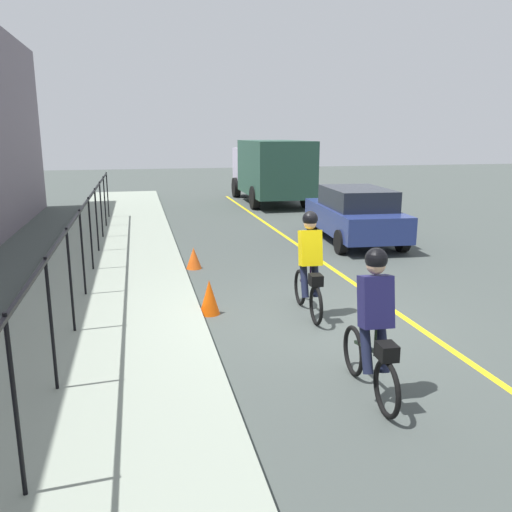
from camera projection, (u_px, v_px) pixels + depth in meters
The scene contains 10 objects.
ground_plane at pixel (312, 321), 8.78m from camera, with size 80.00×80.00×0.00m, color #444B47.
lane_line_centre at pixel (399, 314), 9.13m from camera, with size 36.00×0.12×0.01m, color yellow.
sidewalk at pixel (102, 334), 8.03m from camera, with size 40.00×3.20×0.15m, color #929D8C.
iron_fence at pixel (75, 242), 8.61m from camera, with size 21.00×0.04×1.60m.
cyclist_lead at pixel (310, 265), 8.87m from camera, with size 1.71×0.38×1.83m.
cyclist_follow at pixel (374, 325), 6.08m from camera, with size 1.71×0.38×1.83m.
patrol_sedan at pixel (355, 214), 15.04m from camera, with size 4.52×2.17×1.58m.
box_truck_background at pixel (270, 168), 23.42m from camera, with size 6.73×2.58×2.78m.
traffic_cone_near at pixel (194, 258), 12.17m from camera, with size 0.36×0.36×0.50m, color #F75D17.
traffic_cone_far at pixel (209, 297), 9.08m from camera, with size 0.36×0.36×0.62m, color #F55309.
Camera 1 is at (-7.88, 2.76, 3.08)m, focal length 36.68 mm.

